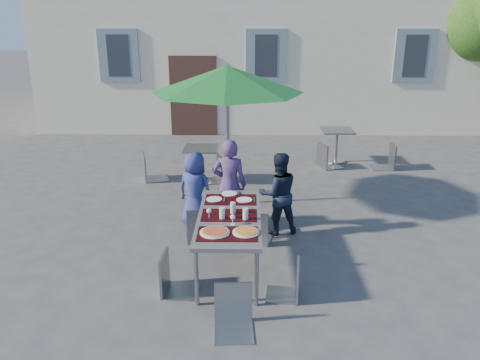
{
  "coord_description": "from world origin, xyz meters",
  "views": [
    {
      "loc": [
        -0.5,
        -5.56,
        3.12
      ],
      "look_at": [
        -0.6,
        0.84,
        0.92
      ],
      "focal_mm": 35.0,
      "sensor_mm": 36.0,
      "label": 1
    }
  ],
  "objects_px": {
    "pizza_near_right": "(246,231)",
    "bg_chair_l_0": "(149,150)",
    "child_2": "(278,193)",
    "chair_5": "(233,283)",
    "chair_4": "(291,259)",
    "chair_1": "(222,200)",
    "patio_umbrella": "(227,80)",
    "child_0": "(195,190)",
    "dining_table": "(229,219)",
    "bg_chair_r_0": "(215,153)",
    "chair_2": "(255,207)",
    "cafe_table_0": "(201,159)",
    "chair_0": "(201,203)",
    "chair_3": "(171,250)",
    "cafe_table_1": "(337,140)",
    "bg_chair_r_1": "(389,142)",
    "bg_chair_l_1": "(327,141)",
    "pizza_near_left": "(215,232)",
    "child_1": "(229,185)"
  },
  "relations": [
    {
      "from": "bg_chair_r_0",
      "to": "cafe_table_1",
      "type": "bearing_deg",
      "value": 27.31
    },
    {
      "from": "child_0",
      "to": "chair_2",
      "type": "xyz_separation_m",
      "value": [
        0.94,
        -0.6,
        -0.04
      ]
    },
    {
      "from": "dining_table",
      "to": "child_2",
      "type": "bearing_deg",
      "value": 57.83
    },
    {
      "from": "chair_5",
      "to": "chair_4",
      "type": "bearing_deg",
      "value": 43.11
    },
    {
      "from": "child_2",
      "to": "pizza_near_right",
      "type": "bearing_deg",
      "value": 60.9
    },
    {
      "from": "pizza_near_left",
      "to": "pizza_near_right",
      "type": "bearing_deg",
      "value": 1.79
    },
    {
      "from": "chair_4",
      "to": "chair_5",
      "type": "xyz_separation_m",
      "value": [
        -0.64,
        -0.6,
        0.05
      ]
    },
    {
      "from": "patio_umbrella",
      "to": "chair_0",
      "type": "bearing_deg",
      "value": -102.58
    },
    {
      "from": "chair_0",
      "to": "chair_3",
      "type": "relative_size",
      "value": 1.09
    },
    {
      "from": "dining_table",
      "to": "patio_umbrella",
      "type": "xyz_separation_m",
      "value": [
        -0.1,
        2.28,
        1.48
      ]
    },
    {
      "from": "dining_table",
      "to": "chair_0",
      "type": "relative_size",
      "value": 1.81
    },
    {
      "from": "cafe_table_0",
      "to": "chair_5",
      "type": "bearing_deg",
      "value": -80.59
    },
    {
      "from": "child_0",
      "to": "chair_2",
      "type": "distance_m",
      "value": 1.11
    },
    {
      "from": "child_0",
      "to": "cafe_table_0",
      "type": "bearing_deg",
      "value": -62.04
    },
    {
      "from": "dining_table",
      "to": "chair_2",
      "type": "distance_m",
      "value": 0.83
    },
    {
      "from": "chair_0",
      "to": "chair_1",
      "type": "height_order",
      "value": "chair_0"
    },
    {
      "from": "pizza_near_left",
      "to": "dining_table",
      "type": "bearing_deg",
      "value": 74.21
    },
    {
      "from": "pizza_near_left",
      "to": "cafe_table_0",
      "type": "distance_m",
      "value": 4.05
    },
    {
      "from": "pizza_near_left",
      "to": "child_0",
      "type": "relative_size",
      "value": 0.29
    },
    {
      "from": "bg_chair_l_1",
      "to": "chair_4",
      "type": "bearing_deg",
      "value": -103.62
    },
    {
      "from": "chair_2",
      "to": "cafe_table_0",
      "type": "distance_m",
      "value": 2.93
    },
    {
      "from": "chair_1",
      "to": "chair_5",
      "type": "height_order",
      "value": "chair_5"
    },
    {
      "from": "bg_chair_r_0",
      "to": "chair_1",
      "type": "bearing_deg",
      "value": -83.38
    },
    {
      "from": "chair_4",
      "to": "cafe_table_1",
      "type": "distance_m",
      "value": 5.79
    },
    {
      "from": "dining_table",
      "to": "pizza_near_right",
      "type": "distance_m",
      "value": 0.56
    },
    {
      "from": "chair_3",
      "to": "chair_5",
      "type": "xyz_separation_m",
      "value": [
        0.75,
        -0.69,
        -0.01
      ]
    },
    {
      "from": "child_1",
      "to": "bg_chair_r_0",
      "type": "height_order",
      "value": "child_1"
    },
    {
      "from": "patio_umbrella",
      "to": "chair_3",
      "type": "bearing_deg",
      "value": -100.99
    },
    {
      "from": "child_0",
      "to": "cafe_table_1",
      "type": "relative_size",
      "value": 1.58
    },
    {
      "from": "bg_chair_r_0",
      "to": "bg_chair_r_1",
      "type": "bearing_deg",
      "value": 13.8
    },
    {
      "from": "chair_1",
      "to": "bg_chair_l_0",
      "type": "xyz_separation_m",
      "value": [
        -1.61,
        2.41,
        0.13
      ]
    },
    {
      "from": "chair_1",
      "to": "chair_2",
      "type": "xyz_separation_m",
      "value": [
        0.5,
        -0.43,
        0.07
      ]
    },
    {
      "from": "dining_table",
      "to": "chair_3",
      "type": "xyz_separation_m",
      "value": [
        -0.66,
        -0.58,
        -0.15
      ]
    },
    {
      "from": "pizza_near_right",
      "to": "bg_chair_l_0",
      "type": "height_order",
      "value": "bg_chair_l_0"
    },
    {
      "from": "pizza_near_right",
      "to": "bg_chair_r_1",
      "type": "bearing_deg",
      "value": 57.95
    },
    {
      "from": "chair_2",
      "to": "cafe_table_1",
      "type": "xyz_separation_m",
      "value": [
        1.92,
        4.16,
        -0.04
      ]
    },
    {
      "from": "chair_1",
      "to": "patio_umbrella",
      "type": "xyz_separation_m",
      "value": [
        0.04,
        1.1,
        1.69
      ]
    },
    {
      "from": "pizza_near_left",
      "to": "bg_chair_l_0",
      "type": "relative_size",
      "value": 0.34
    },
    {
      "from": "child_0",
      "to": "child_2",
      "type": "xyz_separation_m",
      "value": [
        1.28,
        -0.23,
        0.03
      ]
    },
    {
      "from": "dining_table",
      "to": "cafe_table_0",
      "type": "xyz_separation_m",
      "value": [
        -0.7,
        3.48,
        -0.22
      ]
    },
    {
      "from": "pizza_near_right",
      "to": "chair_0",
      "type": "bearing_deg",
      "value": 116.68
    },
    {
      "from": "chair_1",
      "to": "patio_umbrella",
      "type": "height_order",
      "value": "patio_umbrella"
    },
    {
      "from": "chair_1",
      "to": "bg_chair_r_0",
      "type": "distance_m",
      "value": 2.36
    },
    {
      "from": "chair_1",
      "to": "cafe_table_1",
      "type": "height_order",
      "value": "chair_1"
    },
    {
      "from": "child_1",
      "to": "chair_2",
      "type": "distance_m",
      "value": 0.65
    },
    {
      "from": "dining_table",
      "to": "child_0",
      "type": "relative_size",
      "value": 1.53
    },
    {
      "from": "bg_chair_l_1",
      "to": "chair_0",
      "type": "bearing_deg",
      "value": -123.26
    },
    {
      "from": "chair_4",
      "to": "bg_chair_r_0",
      "type": "xyz_separation_m",
      "value": [
        -1.16,
        4.19,
        0.1
      ]
    },
    {
      "from": "pizza_near_right",
      "to": "bg_chair_r_1",
      "type": "height_order",
      "value": "bg_chair_r_1"
    },
    {
      "from": "chair_0",
      "to": "bg_chair_r_1",
      "type": "distance_m",
      "value": 5.23
    }
  ]
}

